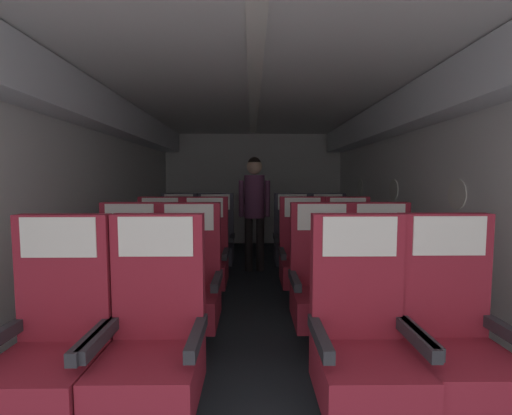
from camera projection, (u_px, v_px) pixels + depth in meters
name	position (u px, v px, depth m)	size (l,w,h in m)	color
ground	(254.00, 300.00, 3.65)	(3.71, 6.97, 0.02)	#23282D
fuselage_shell	(254.00, 150.00, 3.81)	(3.59, 6.62, 2.22)	silver
seat_a_left_window	(53.00, 348.00, 1.65)	(0.49, 0.48, 1.09)	#38383D
seat_a_left_aisle	(153.00, 345.00, 1.68)	(0.49, 0.48, 1.09)	#38383D
seat_a_right_aisle	(455.00, 343.00, 1.70)	(0.49, 0.48, 1.09)	#38383D
seat_a_right_window	(363.00, 345.00, 1.68)	(0.49, 0.48, 1.09)	#38383D
seat_b_left_window	(127.00, 287.00, 2.60)	(0.49, 0.48, 1.09)	#38383D
seat_b_left_aisle	(188.00, 288.00, 2.58)	(0.49, 0.48, 1.09)	#38383D
seat_b_right_aisle	(383.00, 287.00, 2.60)	(0.49, 0.48, 1.09)	#38383D
seat_b_right_window	(323.00, 287.00, 2.59)	(0.49, 0.48, 1.09)	#38383D
seat_c_left_window	(159.00, 259.00, 3.51)	(0.49, 0.48, 1.09)	#38383D
seat_c_left_aisle	(204.00, 259.00, 3.50)	(0.49, 0.48, 1.09)	#38383D
seat_c_right_aisle	(349.00, 259.00, 3.52)	(0.49, 0.48, 1.09)	#38383D
seat_c_right_window	(303.00, 259.00, 3.53)	(0.49, 0.48, 1.09)	#38383D
seat_d_left_window	(178.00, 243.00, 4.42)	(0.49, 0.48, 1.09)	#38383D
seat_d_left_aisle	(215.00, 243.00, 4.43)	(0.49, 0.48, 1.09)	#38383D
seat_d_right_aisle	(329.00, 242.00, 4.45)	(0.49, 0.48, 1.09)	#38383D
seat_d_right_window	(293.00, 243.00, 4.43)	(0.49, 0.48, 1.09)	#38383D
flight_attendant	(254.00, 201.00, 4.75)	(0.43, 0.28, 1.57)	black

